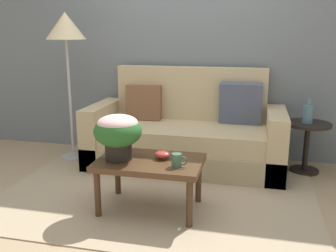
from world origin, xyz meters
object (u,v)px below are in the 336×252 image
(couch, at_px, (186,136))
(snack_bowl, at_px, (163,154))
(coffee_table, at_px, (150,166))
(table_vase, at_px, (308,113))
(potted_plant, at_px, (118,132))
(side_table, at_px, (307,138))
(floor_lamp, at_px, (66,34))
(coffee_mug, at_px, (177,160))

(couch, distance_m, snack_bowl, 1.10)
(coffee_table, xyz_separation_m, table_vase, (1.33, 1.20, 0.26))
(coffee_table, height_order, potted_plant, potted_plant)
(coffee_table, distance_m, table_vase, 1.81)
(side_table, relative_size, potted_plant, 1.38)
(couch, height_order, potted_plant, couch)
(couch, bearing_deg, potted_plant, -105.78)
(floor_lamp, xyz_separation_m, snack_bowl, (1.33, -1.00, -0.95))
(potted_plant, bearing_deg, table_vase, 38.14)
(snack_bowl, bearing_deg, side_table, 42.87)
(snack_bowl, bearing_deg, coffee_mug, -45.90)
(couch, relative_size, floor_lamp, 1.27)
(floor_lamp, xyz_separation_m, coffee_mug, (1.48, -1.16, -0.93))
(potted_plant, bearing_deg, couch, 74.22)
(coffee_mug, xyz_separation_m, table_vase, (1.09, 1.31, 0.15))
(side_table, bearing_deg, coffee_mug, -129.78)
(floor_lamp, bearing_deg, potted_plant, -48.08)
(potted_plant, xyz_separation_m, table_vase, (1.58, 1.24, -0.03))
(floor_lamp, bearing_deg, snack_bowl, -37.01)
(coffee_table, xyz_separation_m, snack_bowl, (0.09, 0.05, 0.09))
(snack_bowl, relative_size, table_vase, 0.52)
(floor_lamp, distance_m, coffee_mug, 2.10)
(coffee_table, relative_size, table_vase, 3.39)
(potted_plant, bearing_deg, coffee_table, 9.58)
(table_vase, bearing_deg, coffee_table, -137.99)
(coffee_mug, bearing_deg, table_vase, 50.26)
(side_table, xyz_separation_m, floor_lamp, (-2.58, -0.16, 1.05))
(couch, height_order, coffee_table, couch)
(couch, distance_m, table_vase, 1.29)
(potted_plant, distance_m, table_vase, 2.01)
(side_table, bearing_deg, couch, -176.52)
(coffee_table, bearing_deg, table_vase, 42.01)
(floor_lamp, bearing_deg, side_table, 3.61)
(floor_lamp, height_order, coffee_mug, floor_lamp)
(coffee_table, height_order, snack_bowl, snack_bowl)
(table_vase, bearing_deg, floor_lamp, -176.71)
(couch, xyz_separation_m, coffee_table, (-0.08, -1.14, 0.05))
(coffee_mug, distance_m, table_vase, 1.70)
(snack_bowl, bearing_deg, table_vase, 42.81)
(side_table, relative_size, floor_lamp, 0.32)
(potted_plant, bearing_deg, coffee_mug, -7.25)
(floor_lamp, relative_size, coffee_mug, 13.09)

